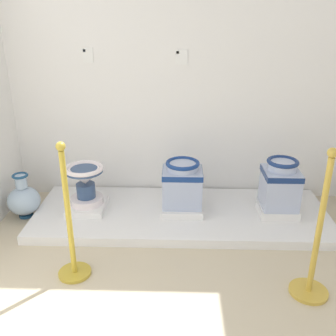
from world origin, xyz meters
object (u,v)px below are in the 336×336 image
at_px(decorative_vase_corner, 24,200).
at_px(stanchion_post_near_left, 71,236).
at_px(antique_toilet_broad_patterned, 182,182).
at_px(plinth_block_squat_floral, 277,210).
at_px(antique_toilet_squat_floral, 280,183).
at_px(info_placard_first, 88,55).
at_px(plinth_block_broad_patterned, 182,207).
at_px(info_placard_second, 182,57).
at_px(stanchion_post_near_right, 315,255).
at_px(plinth_block_rightmost, 87,206).
at_px(antique_toilet_rightmost, 85,180).

height_order(decorative_vase_corner, stanchion_post_near_left, stanchion_post_near_left).
xyz_separation_m(antique_toilet_broad_patterned, plinth_block_squat_floral, (0.88, -0.04, -0.25)).
bearing_deg(plinth_block_squat_floral, antique_toilet_squat_floral, 45.00).
bearing_deg(info_placard_first, plinth_block_broad_patterned, -28.90).
height_order(plinth_block_broad_patterned, antique_toilet_squat_floral, antique_toilet_squat_floral).
bearing_deg(plinth_block_squat_floral, stanchion_post_near_left, -153.69).
relative_size(plinth_block_broad_patterned, plinth_block_squat_floral, 1.13).
xyz_separation_m(info_placard_second, stanchion_post_near_left, (-0.78, -1.37, -1.10)).
bearing_deg(stanchion_post_near_right, plinth_block_rightmost, 150.20).
relative_size(plinth_block_broad_patterned, info_placard_first, 2.81).
bearing_deg(antique_toilet_broad_patterned, plinth_block_rightmost, -179.65).
relative_size(plinth_block_squat_floral, decorative_vase_corner, 0.79).
xyz_separation_m(antique_toilet_broad_patterned, decorative_vase_corner, (-1.49, -0.02, -0.19)).
bearing_deg(plinth_block_squat_floral, decorative_vase_corner, 179.52).
bearing_deg(antique_toilet_squat_floral, stanchion_post_near_right, -90.07).
distance_m(info_placard_first, stanchion_post_near_right, 2.59).
bearing_deg(stanchion_post_near_left, info_placard_second, 60.36).
height_order(plinth_block_broad_patterned, decorative_vase_corner, decorative_vase_corner).
bearing_deg(stanchion_post_near_left, antique_toilet_rightmost, 96.48).
height_order(antique_toilet_broad_patterned, stanchion_post_near_left, stanchion_post_near_left).
xyz_separation_m(antique_toilet_rightmost, antique_toilet_squat_floral, (1.77, -0.04, 0.01)).
distance_m(antique_toilet_rightmost, antique_toilet_broad_patterned, 0.90).
xyz_separation_m(info_placard_first, stanchion_post_near_right, (1.77, -1.52, -1.13)).
bearing_deg(antique_toilet_rightmost, plinth_block_rightmost, 0.00).
xyz_separation_m(plinth_block_rightmost, plinth_block_broad_patterned, (0.90, 0.01, 0.00)).
distance_m(plinth_block_squat_floral, info_placard_second, 1.67).
distance_m(antique_toilet_rightmost, plinth_block_broad_patterned, 0.93).
relative_size(antique_toilet_broad_patterned, info_placard_first, 3.10).
distance_m(plinth_block_rightmost, plinth_block_squat_floral, 1.77).
bearing_deg(info_placard_second, info_placard_first, -180.00).
distance_m(antique_toilet_broad_patterned, stanchion_post_near_right, 1.35).
xyz_separation_m(decorative_vase_corner, stanchion_post_near_right, (2.36, -1.00, 0.14)).
relative_size(antique_toilet_rightmost, plinth_block_squat_floral, 1.09).
bearing_deg(stanchion_post_near_left, antique_toilet_squat_floral, 26.31).
xyz_separation_m(plinth_block_rightmost, info_placard_second, (0.87, 0.50, 1.31)).
bearing_deg(plinth_block_rightmost, stanchion_post_near_left, -83.52).
distance_m(plinth_block_rightmost, stanchion_post_near_left, 0.90).
distance_m(antique_toilet_squat_floral, info_placard_second, 1.47).
height_order(plinth_block_rightmost, info_placard_first, info_placard_first).
height_order(plinth_block_rightmost, stanchion_post_near_right, stanchion_post_near_right).
bearing_deg(stanchion_post_near_right, antique_toilet_broad_patterned, 130.66).
relative_size(plinth_block_broad_patterned, stanchion_post_near_right, 0.36).
distance_m(antique_toilet_broad_patterned, decorative_vase_corner, 1.50).
bearing_deg(info_placard_first, antique_toilet_squat_floral, -16.83).
bearing_deg(plinth_block_squat_floral, antique_toilet_rightmost, 178.85).
height_order(antique_toilet_broad_patterned, info_placard_second, info_placard_second).
distance_m(plinth_block_rightmost, stanchion_post_near_right, 2.05).
xyz_separation_m(antique_toilet_rightmost, info_placard_second, (0.87, 0.50, 1.04)).
xyz_separation_m(plinth_block_squat_floral, decorative_vase_corner, (-2.37, 0.02, 0.06)).
relative_size(antique_toilet_rightmost, decorative_vase_corner, 0.87).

